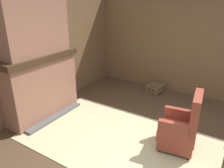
# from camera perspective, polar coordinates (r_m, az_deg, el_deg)

# --- Properties ---
(ground_plane) EXTENTS (14.00, 14.00, 0.00)m
(ground_plane) POSITION_cam_1_polar(r_m,az_deg,el_deg) (3.80, 10.87, -17.98)
(ground_plane) COLOR #4C3523
(wood_panel_wall_left) EXTENTS (0.06, 6.14, 2.62)m
(wood_panel_wall_left) POSITION_cam_1_polar(r_m,az_deg,el_deg) (4.79, -20.79, 7.19)
(wood_panel_wall_left) COLOR brown
(wood_panel_wall_left) RESTS_ON ground
(wood_panel_wall_back) EXTENTS (6.14, 0.09, 2.62)m
(wood_panel_wall_back) POSITION_cam_1_polar(r_m,az_deg,el_deg) (5.76, 22.76, 9.27)
(wood_panel_wall_back) COLOR brown
(wood_panel_wall_back) RESTS_ON ground
(fireplace_hearth) EXTENTS (0.67, 1.69, 1.35)m
(fireplace_hearth) POSITION_cam_1_polar(r_m,az_deg,el_deg) (4.78, -17.77, -0.55)
(fireplace_hearth) COLOR #93604C
(fireplace_hearth) RESTS_ON ground
(chimney_breast) EXTENTS (0.40, 1.40, 1.25)m
(chimney_breast) POSITION_cam_1_polar(r_m,az_deg,el_deg) (4.48, -19.85, 15.11)
(chimney_breast) COLOR #93604C
(chimney_breast) RESTS_ON fireplace_hearth
(area_rug) EXTENTS (3.89, 2.01, 0.01)m
(area_rug) POSITION_cam_1_polar(r_m,az_deg,el_deg) (3.97, 4.89, -15.49)
(area_rug) COLOR #C6B789
(area_rug) RESTS_ON ground
(armchair) EXTENTS (0.66, 0.65, 1.04)m
(armchair) POSITION_cam_1_polar(r_m,az_deg,el_deg) (3.84, 17.58, -11.21)
(armchair) COLOR brown
(armchair) RESTS_ON ground
(firewood_stack) EXTENTS (0.42, 0.45, 0.23)m
(firewood_stack) POSITION_cam_1_polar(r_m,az_deg,el_deg) (6.01, 11.12, -1.02)
(firewood_stack) COLOR brown
(firewood_stack) RESTS_ON ground
(oil_lamp_vase) EXTENTS (0.10, 0.10, 0.23)m
(oil_lamp_vase) POSITION_cam_1_polar(r_m,az_deg,el_deg) (4.38, -23.19, 7.26)
(oil_lamp_vase) COLOR silver
(oil_lamp_vase) RESTS_ON fireplace_hearth
(storage_case) EXTENTS (0.17, 0.22, 0.12)m
(storage_case) POSITION_cam_1_polar(r_m,az_deg,el_deg) (5.00, -13.79, 9.80)
(storage_case) COLOR black
(storage_case) RESTS_ON fireplace_hearth
(decorative_plate_on_mantel) EXTENTS (0.07, 0.25, 0.25)m
(decorative_plate_on_mantel) POSITION_cam_1_polar(r_m,az_deg,el_deg) (4.68, -18.48, 9.23)
(decorative_plate_on_mantel) COLOR gold
(decorative_plate_on_mantel) RESTS_ON fireplace_hearth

